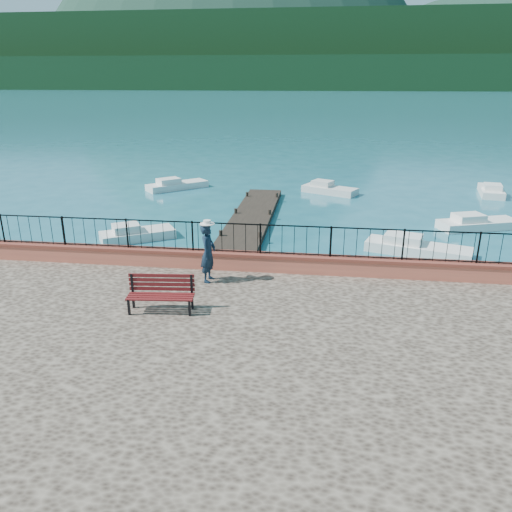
% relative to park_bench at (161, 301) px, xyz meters
% --- Properties ---
extents(ground, '(2000.00, 2000.00, 0.00)m').
position_rel_park_bench_xyz_m(ground, '(2.54, -0.39, -1.49)').
color(ground, '#19596B').
rests_on(ground, ground).
extents(parapet, '(28.00, 0.46, 0.58)m').
position_rel_park_bench_xyz_m(parapet, '(2.54, 3.31, -0.00)').
color(parapet, '#CC6349').
rests_on(parapet, promenade).
extents(railing, '(27.00, 0.05, 0.95)m').
position_rel_park_bench_xyz_m(railing, '(2.54, 3.31, 0.76)').
color(railing, black).
rests_on(railing, parapet).
extents(dock, '(2.00, 16.00, 0.30)m').
position_rel_park_bench_xyz_m(dock, '(0.54, 11.61, -1.34)').
color(dock, '#2D231C').
rests_on(dock, ground).
extents(far_forest, '(900.00, 60.00, 18.00)m').
position_rel_park_bench_xyz_m(far_forest, '(2.54, 299.61, 7.51)').
color(far_forest, black).
rests_on(far_forest, ground).
extents(foothills, '(900.00, 120.00, 44.00)m').
position_rel_park_bench_xyz_m(foothills, '(2.54, 359.61, 20.51)').
color(foothills, black).
rests_on(foothills, ground).
extents(park_bench, '(1.80, 0.74, 0.98)m').
position_rel_park_bench_xyz_m(park_bench, '(0.00, 0.00, 0.00)').
color(park_bench, black).
rests_on(park_bench, promenade).
extents(person, '(0.50, 0.70, 1.80)m').
position_rel_park_bench_xyz_m(person, '(0.79, 2.23, 0.61)').
color(person, '#102132').
rests_on(person, promenade).
extents(hat, '(0.44, 0.44, 0.12)m').
position_rel_park_bench_xyz_m(hat, '(0.79, 2.23, 1.57)').
color(hat, silver).
rests_on(hat, person).
extents(boat_0, '(3.49, 2.86, 0.80)m').
position_rel_park_bench_xyz_m(boat_0, '(-4.24, 9.48, -1.09)').
color(boat_0, silver).
rests_on(boat_0, ground).
extents(boat_1, '(4.48, 2.59, 0.80)m').
position_rel_park_bench_xyz_m(boat_1, '(8.25, 9.11, -1.09)').
color(boat_1, white).
rests_on(boat_1, ground).
extents(boat_2, '(4.17, 2.54, 0.80)m').
position_rel_park_bench_xyz_m(boat_2, '(11.86, 13.38, -1.09)').
color(boat_2, white).
rests_on(boat_2, ground).
extents(boat_3, '(3.89, 3.69, 0.80)m').
position_rel_park_bench_xyz_m(boat_3, '(-5.52, 20.45, -1.09)').
color(boat_3, silver).
rests_on(boat_3, ground).
extents(boat_4, '(3.71, 2.71, 0.80)m').
position_rel_park_bench_xyz_m(boat_4, '(4.61, 20.44, -1.09)').
color(boat_4, silver).
rests_on(boat_4, ground).
extents(boat_5, '(1.87, 3.56, 0.80)m').
position_rel_park_bench_xyz_m(boat_5, '(14.81, 21.45, -1.09)').
color(boat_5, silver).
rests_on(boat_5, ground).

